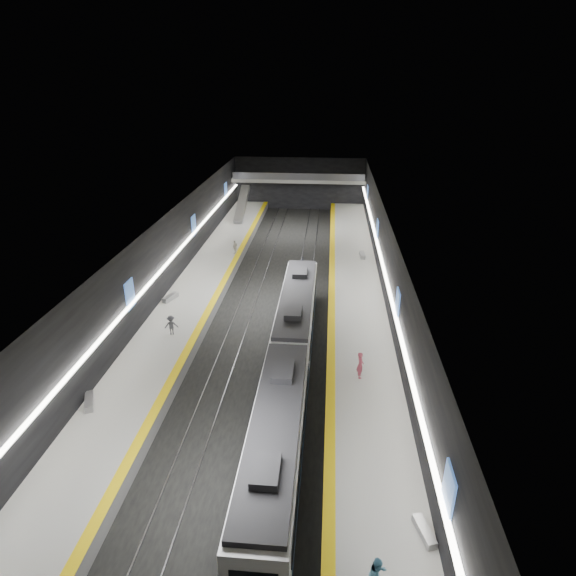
# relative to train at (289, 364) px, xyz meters

# --- Properties ---
(ground) EXTENTS (70.00, 70.00, 0.00)m
(ground) POSITION_rel_train_xyz_m (-2.50, 12.91, -2.20)
(ground) COLOR black
(ground) RESTS_ON ground
(ceiling) EXTENTS (20.00, 70.00, 0.04)m
(ceiling) POSITION_rel_train_xyz_m (-2.50, 12.91, 5.80)
(ceiling) COLOR beige
(ceiling) RESTS_ON wall_left
(wall_left) EXTENTS (0.04, 70.00, 8.00)m
(wall_left) POSITION_rel_train_xyz_m (-12.50, 12.91, 1.80)
(wall_left) COLOR black
(wall_left) RESTS_ON ground
(wall_right) EXTENTS (0.04, 70.00, 8.00)m
(wall_right) POSITION_rel_train_xyz_m (7.50, 12.91, 1.80)
(wall_right) COLOR black
(wall_right) RESTS_ON ground
(wall_back) EXTENTS (20.00, 0.04, 8.00)m
(wall_back) POSITION_rel_train_xyz_m (-2.50, 47.91, 1.80)
(wall_back) COLOR black
(wall_back) RESTS_ON ground
(platform_left) EXTENTS (5.00, 70.00, 1.00)m
(platform_left) POSITION_rel_train_xyz_m (-10.00, 12.91, -1.70)
(platform_left) COLOR slate
(platform_left) RESTS_ON ground
(tile_surface_left) EXTENTS (5.00, 70.00, 0.02)m
(tile_surface_left) POSITION_rel_train_xyz_m (-10.00, 12.91, -1.19)
(tile_surface_left) COLOR #B5B5AF
(tile_surface_left) RESTS_ON platform_left
(tactile_strip_left) EXTENTS (0.60, 70.00, 0.02)m
(tactile_strip_left) POSITION_rel_train_xyz_m (-7.80, 12.91, -1.18)
(tactile_strip_left) COLOR yellow
(tactile_strip_left) RESTS_ON platform_left
(platform_right) EXTENTS (5.00, 70.00, 1.00)m
(platform_right) POSITION_rel_train_xyz_m (5.00, 12.91, -1.70)
(platform_right) COLOR slate
(platform_right) RESTS_ON ground
(tile_surface_right) EXTENTS (5.00, 70.00, 0.02)m
(tile_surface_right) POSITION_rel_train_xyz_m (5.00, 12.91, -1.19)
(tile_surface_right) COLOR #B5B5AF
(tile_surface_right) RESTS_ON platform_right
(tactile_strip_right) EXTENTS (0.60, 70.00, 0.02)m
(tactile_strip_right) POSITION_rel_train_xyz_m (2.80, 12.91, -1.18)
(tactile_strip_right) COLOR yellow
(tactile_strip_right) RESTS_ON platform_right
(rails) EXTENTS (6.52, 70.00, 0.12)m
(rails) POSITION_rel_train_xyz_m (-2.50, 12.91, -2.14)
(rails) COLOR gray
(rails) RESTS_ON ground
(train) EXTENTS (2.69, 30.04, 3.60)m
(train) POSITION_rel_train_xyz_m (0.00, 0.00, 0.00)
(train) COLOR #10223B
(train) RESTS_ON ground
(ad_posters) EXTENTS (19.94, 53.50, 2.20)m
(ad_posters) POSITION_rel_train_xyz_m (-2.50, 13.91, 2.30)
(ad_posters) COLOR #3E6ABC
(ad_posters) RESTS_ON wall_left
(cove_light_left) EXTENTS (0.25, 68.60, 0.12)m
(cove_light_left) POSITION_rel_train_xyz_m (-12.30, 12.91, 1.60)
(cove_light_left) COLOR white
(cove_light_left) RESTS_ON wall_left
(cove_light_right) EXTENTS (0.25, 68.60, 0.12)m
(cove_light_right) POSITION_rel_train_xyz_m (7.30, 12.91, 1.60)
(cove_light_right) COLOR white
(cove_light_right) RESTS_ON wall_right
(mezzanine_bridge) EXTENTS (20.00, 3.00, 1.50)m
(mezzanine_bridge) POSITION_rel_train_xyz_m (-2.50, 45.84, 2.84)
(mezzanine_bridge) COLOR gray
(mezzanine_bridge) RESTS_ON wall_left
(escalator) EXTENTS (1.20, 7.50, 3.92)m
(escalator) POSITION_rel_train_xyz_m (-10.00, 38.91, 0.70)
(escalator) COLOR #99999E
(escalator) RESTS_ON platform_left
(bench_left_near) EXTENTS (1.18, 1.85, 0.44)m
(bench_left_near) POSITION_rel_train_xyz_m (-12.00, -3.73, -0.98)
(bench_left_near) COLOR #99999E
(bench_left_near) RESTS_ON platform_left
(bench_left_far) EXTENTS (1.09, 1.87, 0.44)m
(bench_left_far) POSITION_rel_train_xyz_m (-11.71, 11.39, -0.98)
(bench_left_far) COLOR #99999E
(bench_left_far) RESTS_ON platform_left
(bench_right_near) EXTENTS (0.90, 1.70, 0.40)m
(bench_right_near) POSITION_rel_train_xyz_m (7.00, -11.24, -1.00)
(bench_right_near) COLOR #99999E
(bench_right_near) RESTS_ON platform_right
(bench_right_far) EXTENTS (0.58, 1.82, 0.44)m
(bench_right_far) POSITION_rel_train_xyz_m (6.12, 24.04, -0.98)
(bench_right_far) COLOR #99999E
(bench_right_far) RESTS_ON platform_right
(passenger_right_a) EXTENTS (0.53, 0.74, 1.89)m
(passenger_right_a) POSITION_rel_train_xyz_m (4.72, 0.71, -0.25)
(passenger_right_a) COLOR #B24255
(passenger_right_a) RESTS_ON platform_right
(passenger_right_b) EXTENTS (1.10, 1.08, 1.78)m
(passenger_right_b) POSITION_rel_train_xyz_m (4.68, -14.01, -0.31)
(passenger_right_b) COLOR teal
(passenger_right_b) RESTS_ON platform_right
(passenger_left_a) EXTENTS (0.63, 0.99, 1.56)m
(passenger_left_a) POSITION_rel_train_xyz_m (-8.15, 23.85, -0.42)
(passenger_left_a) COLOR silver
(passenger_left_a) RESTS_ON platform_left
(passenger_left_b) EXTENTS (1.15, 0.84, 1.60)m
(passenger_left_b) POSITION_rel_train_xyz_m (-9.62, 5.27, -0.40)
(passenger_left_b) COLOR #45474E
(passenger_left_b) RESTS_ON platform_left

